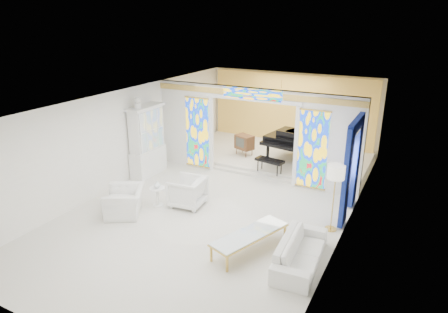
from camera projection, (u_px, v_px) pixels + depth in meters
The scene contains 24 objects.
floor at pixel (224, 199), 11.79m from camera, with size 12.00×12.00×0.00m, color beige.
ceiling at pixel (224, 99), 10.79m from camera, with size 7.00×12.00×0.02m, color silver.
wall_back at pixel (292, 110), 16.31m from camera, with size 7.00×0.02×3.00m, color white.
wall_front at pixel (49, 261), 6.28m from camera, with size 7.00×0.02×3.00m, color white.
wall_left at pixel (128, 135), 12.81m from camera, with size 0.02×12.00×3.00m, color white.
wall_right at pixel (351, 173), 9.77m from camera, with size 0.02×12.00×3.00m, color white.
partition_wall at pixel (253, 129), 12.91m from camera, with size 7.00×0.22×3.00m.
stained_glass_left at pixel (198, 133), 13.82m from camera, with size 0.90×0.04×2.40m, color gold.
stained_glass_right at pixel (313, 150), 12.06m from camera, with size 0.90×0.04×2.40m, color gold.
stained_glass_transom at pixel (252, 94), 12.43m from camera, with size 2.00×0.04×0.34m, color gold.
alcove_platform at pixel (274, 156), 15.19m from camera, with size 6.80×3.80×0.18m, color beige.
gold_curtain_back at pixel (291, 110), 16.21m from camera, with size 6.70×0.10×2.90m, color #E2B54E.
chandelier at pixel (281, 92), 14.20m from camera, with size 0.48×0.48×0.30m, color gold.
blue_drapes at pixel (353, 160), 10.37m from camera, with size 0.14×1.85×2.65m.
china_cabinet at pixel (147, 141), 13.30m from camera, with size 0.56×1.46×2.72m.
armchair_left at pixel (125, 201), 10.84m from camera, with size 1.13×0.99×0.73m, color white.
armchair_right at pixel (187, 192), 11.31m from camera, with size 0.90×0.93×0.85m, color silver.
sofa at pixel (300, 252), 8.65m from camera, with size 2.09×0.82×0.61m, color white.
side_table at pixel (158, 194), 11.31m from camera, with size 0.58×0.58×0.55m.
vase at pixel (157, 184), 11.21m from camera, with size 0.19×0.19×0.20m, color white.
coffee_table at pixel (250, 235), 9.11m from camera, with size 1.29×2.12×0.45m.
floor_lamp at pixel (336, 175), 9.65m from camera, with size 0.56×0.56×1.75m.
grand_piano at pixel (298, 139), 14.26m from camera, with size 2.16×3.04×1.18m.
tv_console at pixel (244, 142), 14.87m from camera, with size 0.77×0.65×0.76m.
Camera 1 is at (4.92, -9.49, 5.15)m, focal length 32.00 mm.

